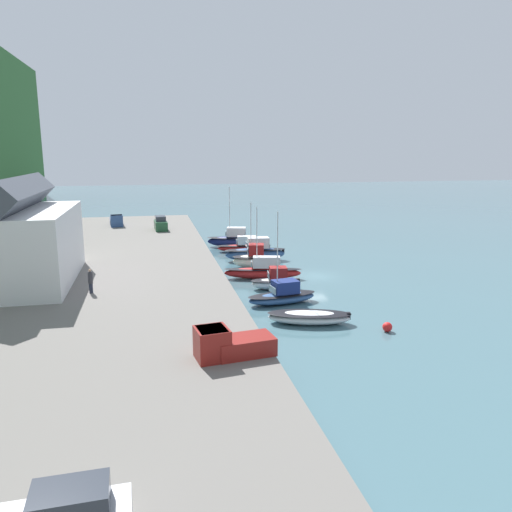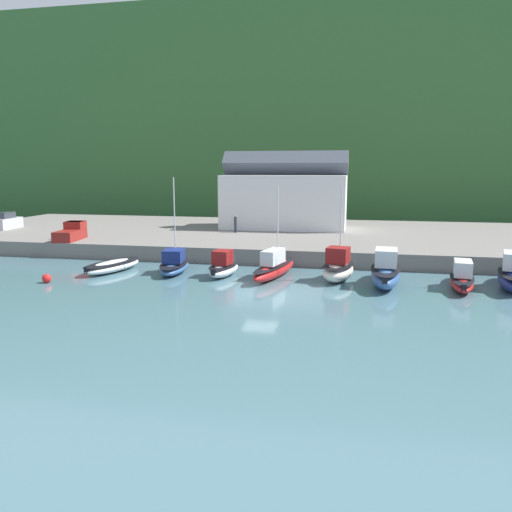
{
  "view_description": "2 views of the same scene",
  "coord_description": "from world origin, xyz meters",
  "px_view_note": "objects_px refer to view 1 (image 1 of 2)",
  "views": [
    {
      "loc": [
        -51.27,
        17.75,
        13.64
      ],
      "look_at": [
        3.96,
        5.96,
        1.73
      ],
      "focal_mm": 35.0,
      "sensor_mm": 36.0,
      "label": 1
    },
    {
      "loc": [
        6.93,
        -35.22,
        9.16
      ],
      "look_at": [
        -1.72,
        6.99,
        1.63
      ],
      "focal_mm": 35.0,
      "sensor_mm": 36.0,
      "label": 2
    }
  ],
  "objects_px": {
    "moored_boat_1": "(283,295)",
    "mooring_buoy_0": "(387,327)",
    "parked_car_0": "(161,224)",
    "pickup_truck_1": "(117,221)",
    "moored_boat_0": "(309,317)",
    "pickup_truck_0": "(228,344)",
    "moored_boat_5": "(256,252)",
    "moored_boat_2": "(276,281)",
    "person_on_quay": "(91,281)",
    "moored_boat_7": "(234,240)",
    "moored_boat_4": "(254,259)",
    "moored_boat_6": "(245,246)",
    "moored_boat_3": "(263,271)"
  },
  "relations": [
    {
      "from": "moored_boat_7",
      "to": "person_on_quay",
      "type": "distance_m",
      "value": 31.55
    },
    {
      "from": "parked_car_0",
      "to": "mooring_buoy_0",
      "type": "distance_m",
      "value": 47.72
    },
    {
      "from": "moored_boat_7",
      "to": "pickup_truck_1",
      "type": "xyz_separation_m",
      "value": [
        14.21,
        17.24,
        1.32
      ]
    },
    {
      "from": "moored_boat_5",
      "to": "moored_boat_6",
      "type": "height_order",
      "value": "moored_boat_5"
    },
    {
      "from": "moored_boat_5",
      "to": "pickup_truck_1",
      "type": "bearing_deg",
      "value": 40.96
    },
    {
      "from": "moored_boat_0",
      "to": "moored_boat_2",
      "type": "relative_size",
      "value": 1.39
    },
    {
      "from": "parked_car_0",
      "to": "pickup_truck_1",
      "type": "distance_m",
      "value": 9.23
    },
    {
      "from": "moored_boat_2",
      "to": "pickup_truck_1",
      "type": "xyz_separation_m",
      "value": [
        37.47,
        17.57,
        1.57
      ]
    },
    {
      "from": "moored_boat_0",
      "to": "pickup_truck_0",
      "type": "xyz_separation_m",
      "value": [
        -8.85,
        8.01,
        1.86
      ]
    },
    {
      "from": "moored_boat_7",
      "to": "mooring_buoy_0",
      "type": "xyz_separation_m",
      "value": [
        -36.73,
        -5.73,
        -0.7
      ]
    },
    {
      "from": "moored_boat_6",
      "to": "person_on_quay",
      "type": "distance_m",
      "value": 28.85
    },
    {
      "from": "parked_car_0",
      "to": "pickup_truck_0",
      "type": "relative_size",
      "value": 0.87
    },
    {
      "from": "moored_boat_1",
      "to": "moored_boat_7",
      "type": "distance_m",
      "value": 27.99
    },
    {
      "from": "moored_boat_5",
      "to": "pickup_truck_0",
      "type": "height_order",
      "value": "pickup_truck_0"
    },
    {
      "from": "moored_boat_3",
      "to": "pickup_truck_1",
      "type": "height_order",
      "value": "moored_boat_3"
    },
    {
      "from": "moored_boat_0",
      "to": "moored_boat_7",
      "type": "height_order",
      "value": "moored_boat_7"
    },
    {
      "from": "moored_boat_7",
      "to": "moored_boat_6",
      "type": "bearing_deg",
      "value": -154.26
    },
    {
      "from": "pickup_truck_1",
      "to": "mooring_buoy_0",
      "type": "distance_m",
      "value": 55.91
    },
    {
      "from": "moored_boat_4",
      "to": "person_on_quay",
      "type": "bearing_deg",
      "value": 139.03
    },
    {
      "from": "moored_boat_1",
      "to": "mooring_buoy_0",
      "type": "xyz_separation_m",
      "value": [
        -8.75,
        -6.0,
        -0.4
      ]
    },
    {
      "from": "pickup_truck_0",
      "to": "pickup_truck_1",
      "type": "relative_size",
      "value": 1.01
    },
    {
      "from": "moored_boat_5",
      "to": "moored_boat_6",
      "type": "bearing_deg",
      "value": 6.58
    },
    {
      "from": "moored_boat_0",
      "to": "moored_boat_2",
      "type": "distance_m",
      "value": 10.4
    },
    {
      "from": "moored_boat_6",
      "to": "parked_car_0",
      "type": "xyz_separation_m",
      "value": [
        12.1,
        11.02,
        1.71
      ]
    },
    {
      "from": "moored_boat_0",
      "to": "moored_boat_1",
      "type": "bearing_deg",
      "value": 22.14
    },
    {
      "from": "mooring_buoy_0",
      "to": "moored_boat_1",
      "type": "bearing_deg",
      "value": 34.46
    },
    {
      "from": "moored_boat_1",
      "to": "pickup_truck_0",
      "type": "distance_m",
      "value": 16.33
    },
    {
      "from": "moored_boat_3",
      "to": "moored_boat_0",
      "type": "bearing_deg",
      "value": -166.14
    },
    {
      "from": "moored_boat_6",
      "to": "pickup_truck_0",
      "type": "bearing_deg",
      "value": 175.95
    },
    {
      "from": "person_on_quay",
      "to": "pickup_truck_0",
      "type": "bearing_deg",
      "value": -149.33
    },
    {
      "from": "moored_boat_1",
      "to": "moored_boat_7",
      "type": "xyz_separation_m",
      "value": [
        27.98,
        -0.27,
        0.3
      ]
    },
    {
      "from": "moored_boat_4",
      "to": "pickup_truck_0",
      "type": "distance_m",
      "value": 30.08
    },
    {
      "from": "moored_boat_5",
      "to": "moored_boat_2",
      "type": "bearing_deg",
      "value": -179.77
    },
    {
      "from": "moored_boat_3",
      "to": "moored_boat_4",
      "type": "bearing_deg",
      "value": 10.54
    },
    {
      "from": "moored_boat_0",
      "to": "pickup_truck_0",
      "type": "relative_size",
      "value": 1.44
    },
    {
      "from": "moored_boat_2",
      "to": "mooring_buoy_0",
      "type": "height_order",
      "value": "moored_boat_2"
    },
    {
      "from": "moored_boat_7",
      "to": "pickup_truck_1",
      "type": "height_order",
      "value": "moored_boat_7"
    },
    {
      "from": "moored_boat_2",
      "to": "parked_car_0",
      "type": "height_order",
      "value": "parked_car_0"
    },
    {
      "from": "moored_boat_0",
      "to": "moored_boat_5",
      "type": "bearing_deg",
      "value": 13.38
    },
    {
      "from": "moored_boat_0",
      "to": "moored_boat_7",
      "type": "bearing_deg",
      "value": 15.71
    },
    {
      "from": "moored_boat_7",
      "to": "pickup_truck_0",
      "type": "relative_size",
      "value": 1.75
    },
    {
      "from": "person_on_quay",
      "to": "mooring_buoy_0",
      "type": "bearing_deg",
      "value": -114.2
    },
    {
      "from": "person_on_quay",
      "to": "mooring_buoy_0",
      "type": "distance_m",
      "value": 25.09
    },
    {
      "from": "pickup_truck_0",
      "to": "moored_boat_7",
      "type": "bearing_deg",
      "value": -18.28
    },
    {
      "from": "moored_boat_5",
      "to": "mooring_buoy_0",
      "type": "distance_m",
      "value": 27.42
    },
    {
      "from": "moored_boat_5",
      "to": "pickup_truck_1",
      "type": "xyz_separation_m",
      "value": [
        23.92,
        18.34,
        1.28
      ]
    },
    {
      "from": "pickup_truck_1",
      "to": "moored_boat_6",
      "type": "bearing_deg",
      "value": 129.1
    },
    {
      "from": "parked_car_0",
      "to": "person_on_quay",
      "type": "bearing_deg",
      "value": 75.43
    },
    {
      "from": "moored_boat_1",
      "to": "pickup_truck_1",
      "type": "relative_size",
      "value": 1.73
    },
    {
      "from": "moored_boat_5",
      "to": "mooring_buoy_0",
      "type": "bearing_deg",
      "value": -166.79
    }
  ]
}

